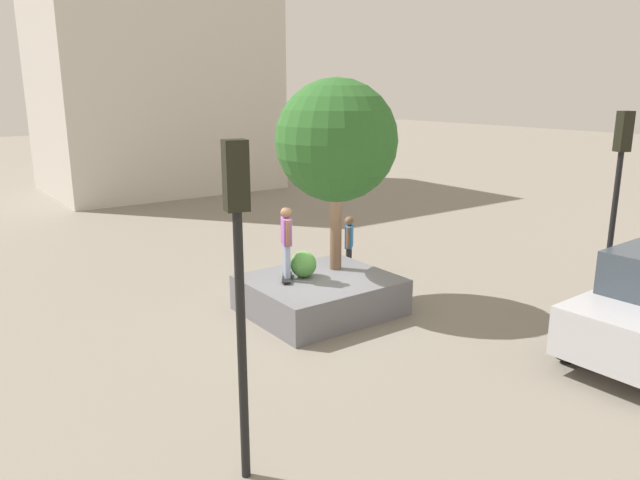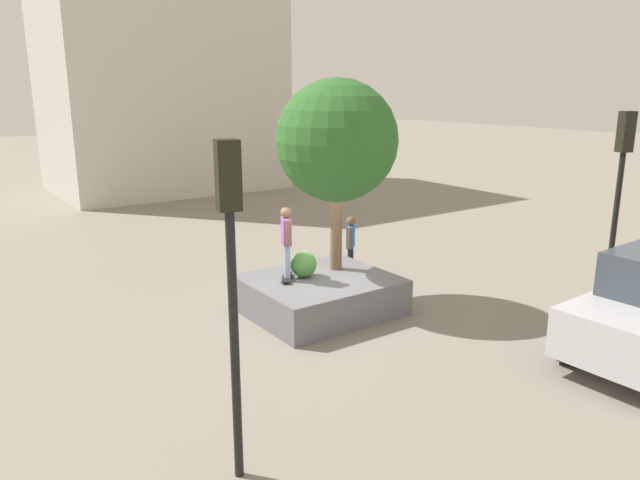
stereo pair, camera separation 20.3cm
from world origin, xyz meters
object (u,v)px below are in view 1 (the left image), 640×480
(skateboard, at_px, (287,277))
(plaza_tree, at_px, (336,141))
(skateboarder, at_px, (286,237))
(traffic_light_corner, at_px, (238,257))
(traffic_light_median, at_px, (617,180))
(passerby_with_bag, at_px, (349,241))
(planter_ledge, at_px, (320,295))

(skateboard, bearing_deg, plaza_tree, -178.48)
(skateboard, bearing_deg, skateboarder, 135.00)
(traffic_light_corner, bearing_deg, traffic_light_median, -177.99)
(skateboard, relative_size, traffic_light_median, 0.17)
(skateboard, relative_size, traffic_light_corner, 0.17)
(skateboard, relative_size, passerby_with_bag, 0.47)
(plaza_tree, xyz_separation_m, skateboard, (1.42, 0.04, -3.00))
(plaza_tree, distance_m, traffic_light_median, 6.18)
(traffic_light_median, xyz_separation_m, passerby_with_bag, (2.67, -5.89, -2.18))
(skateboard, bearing_deg, traffic_light_median, 142.69)
(skateboarder, bearing_deg, traffic_light_corner, 51.70)
(plaza_tree, height_order, skateboard, plaza_tree)
(skateboard, distance_m, traffic_light_median, 7.52)
(planter_ledge, height_order, skateboard, skateboard)
(traffic_light_corner, bearing_deg, planter_ledge, -135.24)
(planter_ledge, height_order, traffic_light_median, traffic_light_median)
(planter_ledge, bearing_deg, skateboarder, -25.17)
(traffic_light_median, bearing_deg, traffic_light_corner, 2.01)
(skateboarder, height_order, passerby_with_bag, skateboarder)
(plaza_tree, xyz_separation_m, skateboarder, (1.42, 0.04, -2.05))
(traffic_light_median, bearing_deg, plaza_tree, -45.66)
(planter_ledge, bearing_deg, plaza_tree, -153.42)
(passerby_with_bag, bearing_deg, traffic_light_median, 114.35)
(traffic_light_median, bearing_deg, skateboard, -37.31)
(skateboarder, distance_m, passerby_with_bag, 3.52)
(planter_ledge, distance_m, skateboard, 0.90)
(skateboard, distance_m, traffic_light_corner, 6.35)
(skateboarder, distance_m, traffic_light_median, 7.29)
(skateboarder, height_order, traffic_light_median, traffic_light_median)
(skateboarder, xyz_separation_m, passerby_with_bag, (-3.04, -1.54, -0.88))
(planter_ledge, distance_m, traffic_light_corner, 6.73)
(plaza_tree, distance_m, passerby_with_bag, 3.67)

